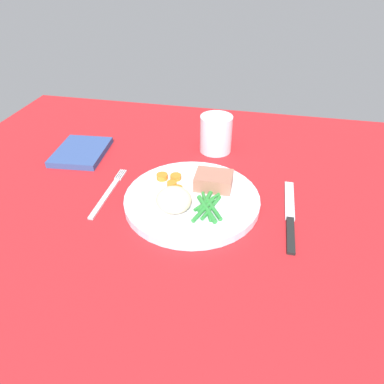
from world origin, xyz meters
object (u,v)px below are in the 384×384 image
Objects in this scene: meat_portion at (214,181)px; knife at (290,216)px; napkin at (81,152)px; water_glass at (215,136)px; dinner_plate at (192,200)px; fork at (108,192)px.

meat_portion reaches higher than knife.
napkin is at bearing 162.00° from knife.
water_glass reaches higher than napkin.
dinner_plate is 3.59× the size of meat_portion.
fork is at bearing -129.33° from water_glass.
fork is (-20.17, -4.25, -2.81)cm from meat_portion.
meat_portion reaches higher than napkin.
napkin is at bearing 164.49° from meat_portion.
dinner_plate reaches higher than fork.
napkin is (-32.40, 8.99, -2.32)cm from meat_portion.
knife is at bearing -16.27° from meat_portion.
fork is 18.03cm from napkin.
meat_portion is at bearing -82.07° from water_glass.
knife is (14.66, -4.28, -2.81)cm from meat_portion.
napkin is at bearing 132.84° from fork.
napkin is (-12.23, 13.24, 0.49)cm from fork.
water_glass is at bearing 125.98° from knife.
dinner_plate reaches higher than knife.
dinner_plate is at bearing 176.84° from knife.
napkin is at bearing -164.32° from water_glass.
dinner_plate is 2.98× the size of water_glass.
meat_portion is 0.42× the size of fork.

